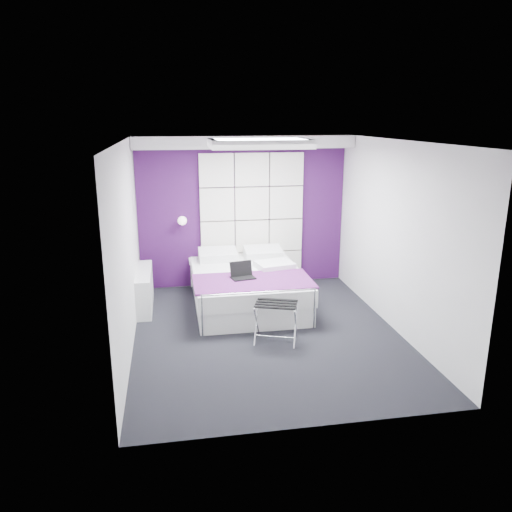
{
  "coord_description": "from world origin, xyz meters",
  "views": [
    {
      "loc": [
        -1.24,
        -6.24,
        2.89
      ],
      "look_at": [
        -0.09,
        0.35,
        1.02
      ],
      "focal_mm": 35.0,
      "sensor_mm": 36.0,
      "label": 1
    }
  ],
  "objects_px": {
    "radiator": "(145,289)",
    "nightstand": "(201,261)",
    "luggage_rack": "(276,322)",
    "laptop": "(243,274)",
    "wall_lamp": "(182,220)",
    "bed": "(247,287)"
  },
  "relations": [
    {
      "from": "luggage_rack",
      "to": "nightstand",
      "type": "bearing_deg",
      "value": 129.3
    },
    {
      "from": "luggage_rack",
      "to": "laptop",
      "type": "relative_size",
      "value": 1.6
    },
    {
      "from": "radiator",
      "to": "bed",
      "type": "distance_m",
      "value": 1.6
    },
    {
      "from": "wall_lamp",
      "to": "luggage_rack",
      "type": "relative_size",
      "value": 0.28
    },
    {
      "from": "wall_lamp",
      "to": "nightstand",
      "type": "relative_size",
      "value": 0.36
    },
    {
      "from": "nightstand",
      "to": "laptop",
      "type": "height_order",
      "value": "laptop"
    },
    {
      "from": "nightstand",
      "to": "luggage_rack",
      "type": "xyz_separation_m",
      "value": [
        0.83,
        -2.27,
        -0.24
      ]
    },
    {
      "from": "radiator",
      "to": "laptop",
      "type": "relative_size",
      "value": 3.54
    },
    {
      "from": "laptop",
      "to": "luggage_rack",
      "type": "bearing_deg",
      "value": -84.64
    },
    {
      "from": "bed",
      "to": "laptop",
      "type": "bearing_deg",
      "value": -109.42
    },
    {
      "from": "bed",
      "to": "luggage_rack",
      "type": "relative_size",
      "value": 3.85
    },
    {
      "from": "wall_lamp",
      "to": "laptop",
      "type": "relative_size",
      "value": 0.44
    },
    {
      "from": "radiator",
      "to": "wall_lamp",
      "type": "bearing_deg",
      "value": 49.9
    },
    {
      "from": "wall_lamp",
      "to": "luggage_rack",
      "type": "height_order",
      "value": "wall_lamp"
    },
    {
      "from": "laptop",
      "to": "nightstand",
      "type": "bearing_deg",
      "value": 101.06
    },
    {
      "from": "radiator",
      "to": "nightstand",
      "type": "xyz_separation_m",
      "value": [
        0.94,
        0.72,
        0.21
      ]
    },
    {
      "from": "wall_lamp",
      "to": "nightstand",
      "type": "bearing_deg",
      "value": -7.69
    },
    {
      "from": "wall_lamp",
      "to": "radiator",
      "type": "xyz_separation_m",
      "value": [
        -0.64,
        -0.76,
        -0.92
      ]
    },
    {
      "from": "laptop",
      "to": "bed",
      "type": "bearing_deg",
      "value": 59.24
    },
    {
      "from": "radiator",
      "to": "luggage_rack",
      "type": "height_order",
      "value": "radiator"
    },
    {
      "from": "radiator",
      "to": "bed",
      "type": "bearing_deg",
      "value": -7.2
    },
    {
      "from": "nightstand",
      "to": "luggage_rack",
      "type": "distance_m",
      "value": 2.43
    }
  ]
}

